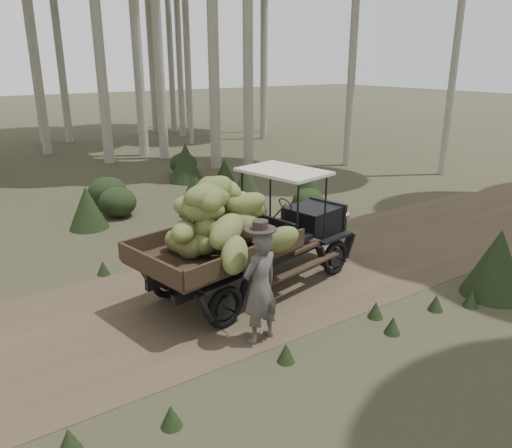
% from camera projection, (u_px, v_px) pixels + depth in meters
% --- Properties ---
extents(ground, '(120.00, 120.00, 0.00)m').
position_uv_depth(ground, '(202.00, 301.00, 9.11)').
color(ground, '#473D2B').
rests_on(ground, ground).
extents(dirt_track, '(70.00, 4.00, 0.01)m').
position_uv_depth(dirt_track, '(202.00, 301.00, 9.10)').
color(dirt_track, brown).
rests_on(dirt_track, ground).
extents(banana_truck, '(4.96, 2.81, 2.46)m').
position_uv_depth(banana_truck, '(236.00, 223.00, 8.89)').
color(banana_truck, black).
rests_on(banana_truck, ground).
extents(farmer, '(0.73, 0.56, 1.97)m').
position_uv_depth(farmer, '(260.00, 286.00, 7.56)').
color(farmer, '#4E4B47').
rests_on(farmer, ground).
extents(undergrowth, '(23.02, 20.93, 1.40)m').
position_uv_depth(undergrowth, '(125.00, 256.00, 9.71)').
color(undergrowth, '#233319').
rests_on(undergrowth, ground).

